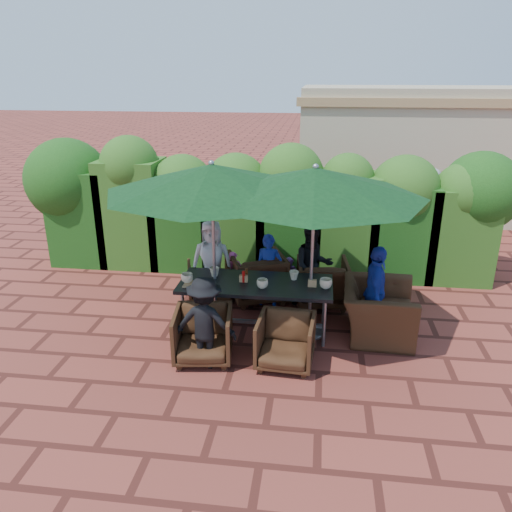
# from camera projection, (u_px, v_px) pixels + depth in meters

# --- Properties ---
(ground) EXTENTS (80.00, 80.00, 0.00)m
(ground) POSITION_uv_depth(u_px,v_px,m) (245.00, 325.00, 7.46)
(ground) COLOR maroon
(ground) RESTS_ON ground
(dining_table) EXTENTS (2.17, 0.90, 0.75)m
(dining_table) POSITION_uv_depth(u_px,v_px,m) (256.00, 287.00, 7.11)
(dining_table) COLOR black
(dining_table) RESTS_ON ground
(umbrella_left) EXTENTS (2.97, 2.97, 2.46)m
(umbrella_left) POSITION_uv_depth(u_px,v_px,m) (212.00, 178.00, 6.71)
(umbrella_left) COLOR gray
(umbrella_left) RESTS_ON ground
(umbrella_right) EXTENTS (2.95, 2.95, 2.46)m
(umbrella_right) POSITION_uv_depth(u_px,v_px,m) (315.00, 183.00, 6.47)
(umbrella_right) COLOR gray
(umbrella_right) RESTS_ON ground
(chair_far_left) EXTENTS (0.82, 0.79, 0.70)m
(chair_far_left) POSITION_uv_depth(u_px,v_px,m) (209.00, 279.00, 8.22)
(chair_far_left) COLOR black
(chair_far_left) RESTS_ON ground
(chair_far_mid) EXTENTS (1.08, 1.04, 0.87)m
(chair_far_mid) POSITION_uv_depth(u_px,v_px,m) (258.00, 274.00, 8.19)
(chair_far_mid) COLOR black
(chair_far_mid) RESTS_ON ground
(chair_far_right) EXTENTS (0.87, 0.82, 0.82)m
(chair_far_right) POSITION_uv_depth(u_px,v_px,m) (322.00, 280.00, 8.03)
(chair_far_right) COLOR black
(chair_far_right) RESTS_ON ground
(chair_near_left) EXTENTS (0.82, 0.78, 0.76)m
(chair_near_left) POSITION_uv_depth(u_px,v_px,m) (203.00, 333.00, 6.48)
(chair_near_left) COLOR black
(chair_near_left) RESTS_ON ground
(chair_near_right) EXTENTS (0.75, 0.71, 0.73)m
(chair_near_right) POSITION_uv_depth(u_px,v_px,m) (286.00, 339.00, 6.35)
(chair_near_right) COLOR black
(chair_near_right) RESTS_ON ground
(chair_end_right) EXTENTS (0.79, 1.17, 0.99)m
(chair_end_right) POSITION_uv_depth(u_px,v_px,m) (379.00, 303.00, 7.05)
(chair_end_right) COLOR black
(chair_end_right) RESTS_ON ground
(adult_far_left) EXTENTS (0.70, 0.46, 1.36)m
(adult_far_left) POSITION_uv_depth(u_px,v_px,m) (212.00, 261.00, 8.08)
(adult_far_left) COLOR silver
(adult_far_left) RESTS_ON ground
(adult_far_mid) EXTENTS (0.44, 0.37, 1.18)m
(adult_far_mid) POSITION_uv_depth(u_px,v_px,m) (269.00, 270.00, 7.94)
(adult_far_mid) COLOR navy
(adult_far_mid) RESTS_ON ground
(adult_far_right) EXTENTS (0.72, 0.54, 1.34)m
(adult_far_right) POSITION_uv_depth(u_px,v_px,m) (313.00, 266.00, 7.90)
(adult_far_right) COLOR black
(adult_far_right) RESTS_ON ground
(adult_near_left) EXTENTS (0.80, 0.40, 1.21)m
(adult_near_left) POSITION_uv_depth(u_px,v_px,m) (205.00, 323.00, 6.26)
(adult_near_left) COLOR black
(adult_near_left) RESTS_ON ground
(adult_end_right) EXTENTS (0.41, 0.79, 1.34)m
(adult_end_right) POSITION_uv_depth(u_px,v_px,m) (375.00, 292.00, 6.98)
(adult_end_right) COLOR navy
(adult_end_right) RESTS_ON ground
(child_left) EXTENTS (0.35, 0.32, 0.80)m
(child_left) POSITION_uv_depth(u_px,v_px,m) (234.00, 275.00, 8.24)
(child_left) COLOR #E350A8
(child_left) RESTS_ON ground
(child_right) EXTENTS (0.31, 0.27, 0.75)m
(child_right) POSITION_uv_depth(u_px,v_px,m) (290.00, 279.00, 8.15)
(child_right) COLOR #80489D
(child_right) RESTS_ON ground
(pedestrian_a) EXTENTS (1.51, 1.31, 1.59)m
(pedestrian_a) POSITION_uv_depth(u_px,v_px,m) (331.00, 205.00, 10.96)
(pedestrian_a) COLOR #2E8524
(pedestrian_a) RESTS_ON ground
(pedestrian_b) EXTENTS (1.04, 0.95, 1.85)m
(pedestrian_b) POSITION_uv_depth(u_px,v_px,m) (390.00, 200.00, 10.86)
(pedestrian_b) COLOR #E350A8
(pedestrian_b) RESTS_ON ground
(pedestrian_c) EXTENTS (1.14, 0.69, 1.67)m
(pedestrian_c) POSITION_uv_depth(u_px,v_px,m) (427.00, 207.00, 10.67)
(pedestrian_c) COLOR gray
(pedestrian_c) RESTS_ON ground
(cup_a) EXTENTS (0.17, 0.17, 0.13)m
(cup_a) POSITION_uv_depth(u_px,v_px,m) (187.00, 278.00, 7.06)
(cup_a) COLOR beige
(cup_a) RESTS_ON dining_table
(cup_b) EXTENTS (0.14, 0.14, 0.14)m
(cup_b) POSITION_uv_depth(u_px,v_px,m) (215.00, 272.00, 7.28)
(cup_b) COLOR beige
(cup_b) RESTS_ON dining_table
(cup_c) EXTENTS (0.16, 0.16, 0.13)m
(cup_c) POSITION_uv_depth(u_px,v_px,m) (262.00, 284.00, 6.89)
(cup_c) COLOR beige
(cup_c) RESTS_ON dining_table
(cup_d) EXTENTS (0.14, 0.14, 0.13)m
(cup_d) POSITION_uv_depth(u_px,v_px,m) (294.00, 275.00, 7.17)
(cup_d) COLOR beige
(cup_d) RESTS_ON dining_table
(cup_e) EXTENTS (0.18, 0.18, 0.14)m
(cup_e) POSITION_uv_depth(u_px,v_px,m) (326.00, 284.00, 6.88)
(cup_e) COLOR beige
(cup_e) RESTS_ON dining_table
(ketchup_bottle) EXTENTS (0.04, 0.04, 0.17)m
(ketchup_bottle) POSITION_uv_depth(u_px,v_px,m) (244.00, 277.00, 7.07)
(ketchup_bottle) COLOR #B20C0A
(ketchup_bottle) RESTS_ON dining_table
(sauce_bottle) EXTENTS (0.04, 0.04, 0.17)m
(sauce_bottle) POSITION_uv_depth(u_px,v_px,m) (247.00, 274.00, 7.16)
(sauce_bottle) COLOR #4C230C
(sauce_bottle) RESTS_ON dining_table
(serving_tray) EXTENTS (0.35, 0.25, 0.02)m
(serving_tray) POSITION_uv_depth(u_px,v_px,m) (196.00, 284.00, 7.01)
(serving_tray) COLOR #AA8052
(serving_tray) RESTS_ON dining_table
(number_block_left) EXTENTS (0.12, 0.06, 0.10)m
(number_block_left) POSITION_uv_depth(u_px,v_px,m) (244.00, 278.00, 7.10)
(number_block_left) COLOR tan
(number_block_left) RESTS_ON dining_table
(number_block_right) EXTENTS (0.12, 0.06, 0.10)m
(number_block_right) POSITION_uv_depth(u_px,v_px,m) (312.00, 283.00, 6.94)
(number_block_right) COLOR tan
(number_block_right) RESTS_ON dining_table
(hedge_wall) EXTENTS (9.10, 1.60, 2.48)m
(hedge_wall) POSITION_uv_depth(u_px,v_px,m) (256.00, 202.00, 9.18)
(hedge_wall) COLOR #14360E
(hedge_wall) RESTS_ON ground
(building) EXTENTS (6.20, 3.08, 3.20)m
(building) POSITION_uv_depth(u_px,v_px,m) (417.00, 151.00, 12.98)
(building) COLOR tan
(building) RESTS_ON ground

